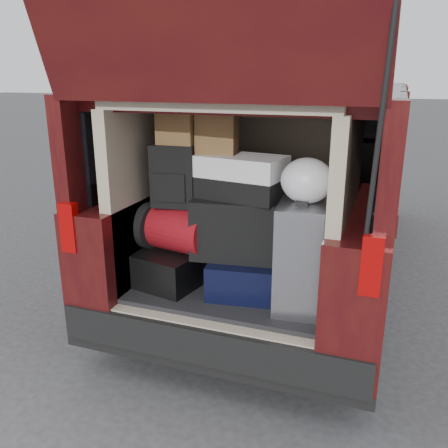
% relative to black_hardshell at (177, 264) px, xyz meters
% --- Properties ---
extents(ground, '(80.00, 80.00, 0.00)m').
position_rel_black_hardshell_xyz_m(ground, '(0.40, -0.16, -0.66)').
color(ground, '#323234').
rests_on(ground, ground).
extents(minivan, '(1.90, 5.35, 2.77)m').
position_rel_black_hardshell_xyz_m(minivan, '(0.40, 1.70, 0.25)').
color(minivan, black).
rests_on(minivan, ground).
extents(load_floor, '(1.24, 1.05, 0.55)m').
position_rel_black_hardshell_xyz_m(load_floor, '(0.40, 0.12, -0.39)').
color(load_floor, black).
rests_on(load_floor, ground).
extents(black_hardshell, '(0.51, 0.63, 0.22)m').
position_rel_black_hardshell_xyz_m(black_hardshell, '(0.00, 0.00, 0.00)').
color(black_hardshell, black).
rests_on(black_hardshell, load_floor).
extents(navy_hardshell, '(0.49, 0.57, 0.22)m').
position_rel_black_hardshell_xyz_m(navy_hardshell, '(0.48, 0.02, -0.00)').
color(navy_hardshell, black).
rests_on(navy_hardshell, load_floor).
extents(silver_roller, '(0.31, 0.45, 0.64)m').
position_rel_black_hardshell_xyz_m(silver_roller, '(0.85, -0.09, 0.21)').
color(silver_roller, silver).
rests_on(silver_roller, load_floor).
extents(red_duffel, '(0.51, 0.39, 0.30)m').
position_rel_black_hardshell_xyz_m(red_duffel, '(0.03, -0.03, 0.26)').
color(red_duffel, maroon).
rests_on(red_duffel, black_hardshell).
extents(black_soft_case, '(0.57, 0.39, 0.38)m').
position_rel_black_hardshell_xyz_m(black_soft_case, '(0.42, 0.01, 0.30)').
color(black_soft_case, black).
rests_on(black_soft_case, navy_hardshell).
extents(backpack, '(0.30, 0.21, 0.40)m').
position_rel_black_hardshell_xyz_m(backpack, '(0.01, -0.02, 0.61)').
color(backpack, black).
rests_on(backpack, red_duffel).
extents(twotone_duffel, '(0.63, 0.40, 0.26)m').
position_rel_black_hardshell_xyz_m(twotone_duffel, '(0.41, 0.04, 0.62)').
color(twotone_duffel, white).
rests_on(twotone_duffel, black_soft_case).
extents(grocery_sack_lower, '(0.24, 0.20, 0.21)m').
position_rel_black_hardshell_xyz_m(grocery_sack_lower, '(0.03, 0.02, 0.91)').
color(grocery_sack_lower, brown).
rests_on(grocery_sack_lower, backpack).
extents(grocery_sack_upper, '(0.27, 0.23, 0.24)m').
position_rel_black_hardshell_xyz_m(grocery_sack_upper, '(0.27, 0.08, 0.87)').
color(grocery_sack_upper, brown).
rests_on(grocery_sack_upper, twotone_duffel).
extents(plastic_bag_right, '(0.34, 0.32, 0.26)m').
position_rel_black_hardshell_xyz_m(plastic_bag_right, '(0.87, -0.09, 0.66)').
color(plastic_bag_right, white).
rests_on(plastic_bag_right, silver_roller).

